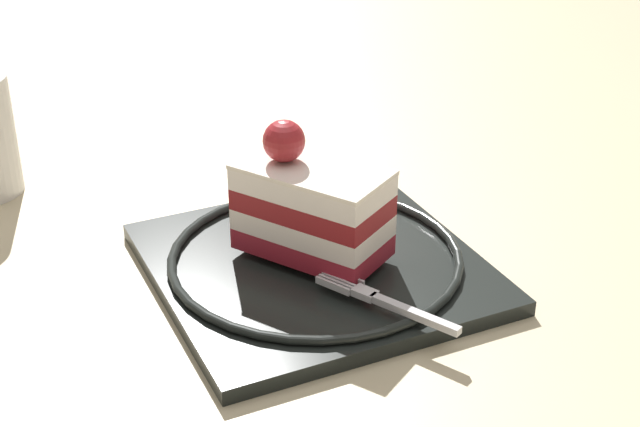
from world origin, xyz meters
name	(u,v)px	position (x,y,z in m)	size (l,w,h in m)	color
ground_plane	(299,260)	(0.00, 0.00, 0.00)	(2.40, 2.40, 0.00)	#BDAE89
dessert_plate	(320,262)	(0.00, 0.02, 0.01)	(0.24, 0.24, 0.02)	black
cake_slice	(311,205)	(0.00, 0.02, 0.05)	(0.10, 0.12, 0.09)	maroon
whipped_cream_dollop	(346,181)	(-0.06, -0.03, 0.03)	(0.04, 0.04, 0.03)	white
fork	(382,301)	(0.00, 0.10, 0.02)	(0.05, 0.10, 0.00)	silver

